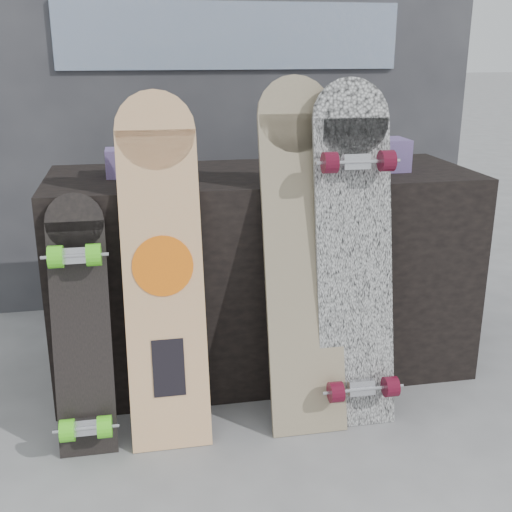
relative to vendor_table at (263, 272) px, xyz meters
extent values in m
plane|color=slate|center=(0.00, -0.50, -0.40)|extent=(60.00, 60.00, 0.00)
cube|color=black|center=(0.00, 0.00, 0.00)|extent=(1.60, 0.60, 0.80)
cube|color=#323237|center=(0.00, 0.85, 0.70)|extent=(2.40, 0.20, 2.20)
cube|color=navy|center=(0.00, 0.74, 0.90)|extent=(1.60, 0.02, 0.30)
cube|color=#5E3A78|center=(-0.49, 0.01, 0.45)|extent=(0.18, 0.12, 0.10)
cube|color=#5E3A78|center=(0.48, -0.05, 0.46)|extent=(0.14, 0.14, 0.12)
cube|color=#D1B78C|center=(0.19, 0.10, 0.43)|extent=(0.22, 0.10, 0.06)
cube|color=beige|center=(-0.41, -0.40, 0.10)|extent=(0.26, 0.29, 1.00)
cylinder|color=beige|center=(-0.41, -0.26, 0.60)|extent=(0.26, 0.08, 0.25)
cylinder|color=orange|center=(-0.41, -0.39, 0.18)|extent=(0.20, 0.05, 0.19)
cube|color=black|center=(-0.41, -0.48, -0.14)|extent=(0.10, 0.05, 0.18)
cube|color=beige|center=(0.06, -0.39, 0.12)|extent=(0.26, 0.30, 1.04)
cylinder|color=beige|center=(0.06, -0.25, 0.64)|extent=(0.26, 0.09, 0.25)
cube|color=white|center=(0.23, -0.41, 0.11)|extent=(0.26, 0.24, 1.03)
cylinder|color=white|center=(0.23, -0.30, 0.63)|extent=(0.26, 0.07, 0.26)
cube|color=silver|center=(0.23, -0.53, -0.25)|extent=(0.09, 0.04, 0.06)
cylinder|color=#520B1E|center=(0.14, -0.55, -0.24)|extent=(0.04, 0.07, 0.07)
cylinder|color=#520B1E|center=(0.33, -0.55, -0.24)|extent=(0.05, 0.07, 0.07)
cube|color=silver|center=(0.23, -0.37, 0.49)|extent=(0.09, 0.04, 0.06)
cylinder|color=#520B1E|center=(0.14, -0.39, 0.50)|extent=(0.04, 0.07, 0.07)
cylinder|color=#520B1E|center=(0.33, -0.39, 0.50)|extent=(0.05, 0.07, 0.07)
cube|color=black|center=(-0.67, -0.43, -0.04)|extent=(0.18, 0.20, 0.73)
cylinder|color=black|center=(-0.67, -0.33, 0.33)|extent=(0.18, 0.06, 0.18)
cube|color=silver|center=(-0.67, -0.53, -0.29)|extent=(0.09, 0.04, 0.06)
cylinder|color=#55E520|center=(-0.73, -0.55, -0.28)|extent=(0.04, 0.07, 0.07)
cylinder|color=#55E520|center=(-0.62, -0.55, -0.28)|extent=(0.04, 0.07, 0.07)
cube|color=silver|center=(-0.67, -0.40, 0.24)|extent=(0.09, 0.04, 0.06)
cylinder|color=#55E520|center=(-0.73, -0.42, 0.24)|extent=(0.04, 0.07, 0.07)
cylinder|color=#55E520|center=(-0.62, -0.42, 0.24)|extent=(0.04, 0.07, 0.07)
camera|label=1|loc=(-0.48, -2.35, 0.85)|focal=45.00mm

